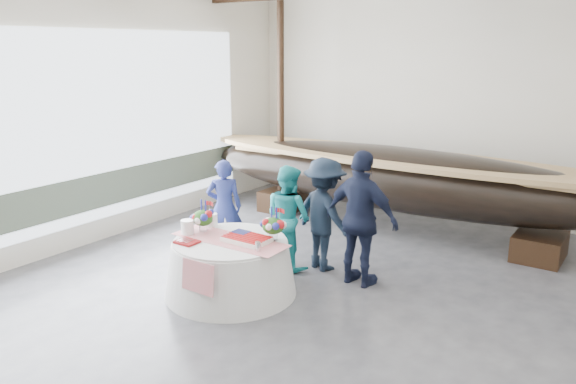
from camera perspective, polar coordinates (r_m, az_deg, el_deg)
The scene contains 11 objects.
floor at distance 6.72m, azimuth 2.56°, elevation -15.08°, with size 10.00×12.00×0.01m, color #3D3D42.
wall_back at distance 11.44m, azimuth 18.98°, elevation 8.43°, with size 10.00×0.02×4.50m, color silver.
wall_left at distance 9.53m, azimuth -23.92°, elevation 6.88°, with size 0.02×12.00×4.50m, color silver.
open_bay at distance 10.10m, azimuth -18.73°, elevation 5.30°, with size 0.03×7.00×3.20m.
longboat_display at distance 10.38m, azimuth 11.02°, elevation 1.39°, with size 8.35×1.67×1.57m.
banquet_table at distance 7.81m, azimuth -5.86°, elevation -7.55°, with size 1.81×1.81×0.78m.
tabletop_items at distance 7.76m, azimuth -5.61°, elevation -3.47°, with size 1.68×1.02×0.40m.
guest_woman_blue at distance 9.21m, azimuth -6.50°, elevation -1.50°, with size 0.57×0.38×1.57m, color navy.
guest_woman_teal at distance 8.56m, azimuth 0.03°, elevation -2.53°, with size 0.78×0.61×1.60m, color teal.
guest_man_left at distance 8.49m, azimuth 3.72°, elevation -2.28°, with size 1.12×0.64×1.73m, color black.
guest_man_right at distance 7.93m, azimuth 7.47°, elevation -2.75°, with size 1.14×0.48×1.95m, color black.
Camera 1 is at (3.05, -4.97, 3.32)m, focal length 35.00 mm.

